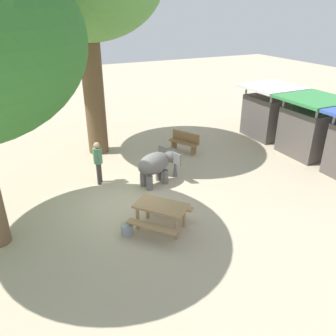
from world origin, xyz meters
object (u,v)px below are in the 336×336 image
Objects in this scene: feed_bucket at (127,229)px; market_stall_white at (269,114)px; wooden_bench at (184,141)px; person_handler at (98,160)px; market_stall_green at (309,129)px; picnic_table_near at (161,211)px; elephant at (158,163)px.

market_stall_white is at bearing 117.52° from feed_bucket.
feed_bucket is at bearing 108.97° from wooden_bench.
person_handler is at bearing -81.39° from market_stall_white.
person_handler is 9.06m from market_stall_green.
market_stall_green is (1.24, 8.97, 0.19)m from person_handler.
picnic_table_near is (4.89, -3.41, 0.12)m from wooden_bench.
elephant is 5.03× the size of feed_bucket.
elephant is 0.86× the size of picnic_table_near.
feed_bucket is (2.15, -9.12, -0.98)m from market_stall_green.
market_stall_green reaches higher than person_handler.
wooden_bench is (-1.36, 4.27, -0.48)m from person_handler.
picnic_table_near is at bearing -58.89° from market_stall_white.
market_stall_green reaches higher than feed_bucket.
market_stall_white reaches higher than elephant.
person_handler reaches higher than wooden_bench.
elephant is at bearing 3.47° from person_handler.
person_handler is 9.08m from market_stall_white.
elephant reaches higher than wooden_bench.
feed_bucket is (4.75, -4.41, -0.31)m from wooden_bench.
feed_bucket is (3.39, -0.14, -0.79)m from person_handler.
wooden_bench reaches higher than feed_bucket.
wooden_bench is 5.96m from picnic_table_near.
market_stall_green reaches higher than elephant.
picnic_table_near is at bearing -74.19° from market_stall_green.
market_stall_green reaches higher than picnic_table_near.
picnic_table_near is 5.84× the size of feed_bucket.
market_stall_green is (0.32, 7.03, 0.34)m from elephant.
elephant is 1.12× the size of person_handler.
market_stall_white is 2.60m from market_stall_green.
elephant is at bearing 106.37° from wooden_bench.
person_handler reaches higher than picnic_table_near.
market_stall_white reaches higher than person_handler.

